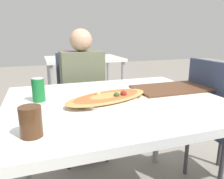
% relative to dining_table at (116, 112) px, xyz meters
% --- Properties ---
extents(dining_table, '(1.16, 0.97, 0.75)m').
position_rel_dining_table_xyz_m(dining_table, '(0.00, 0.00, 0.00)').
color(dining_table, white).
rests_on(dining_table, ground_plane).
extents(chair_far_seated, '(0.40, 0.40, 0.93)m').
position_rel_dining_table_xyz_m(chair_far_seated, '(-0.05, 0.82, -0.15)').
color(chair_far_seated, '#2D3851').
rests_on(chair_far_seated, ground_plane).
extents(chair_side_right, '(0.40, 0.40, 0.93)m').
position_rel_dining_table_xyz_m(chair_side_right, '(0.77, 0.03, -0.15)').
color(chair_side_right, '#2D3851').
rests_on(chair_side_right, ground_plane).
extents(person_seated, '(0.34, 0.24, 1.14)m').
position_rel_dining_table_xyz_m(person_seated, '(-0.05, 0.70, -0.01)').
color(person_seated, '#2D2D38').
rests_on(person_seated, ground_plane).
extents(pizza_main, '(0.53, 0.36, 0.06)m').
position_rel_dining_table_xyz_m(pizza_main, '(-0.05, -0.01, 0.09)').
color(pizza_main, white).
rests_on(pizza_main, dining_table).
extents(soda_can, '(0.07, 0.07, 0.12)m').
position_rel_dining_table_xyz_m(soda_can, '(-0.40, 0.11, 0.13)').
color(soda_can, '#197233').
rests_on(soda_can, dining_table).
extents(drink_glass, '(0.08, 0.08, 0.11)m').
position_rel_dining_table_xyz_m(drink_glass, '(-0.43, -0.31, 0.13)').
color(drink_glass, '#4C2D19').
rests_on(drink_glass, dining_table).
extents(serving_tray, '(0.48, 0.29, 0.01)m').
position_rel_dining_table_xyz_m(serving_tray, '(0.42, 0.10, 0.08)').
color(serving_tray, brown).
rests_on(serving_tray, dining_table).
extents(background_table, '(1.10, 0.80, 0.87)m').
position_rel_dining_table_xyz_m(background_table, '(0.23, 2.17, 0.01)').
color(background_table, white).
rests_on(background_table, ground_plane).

